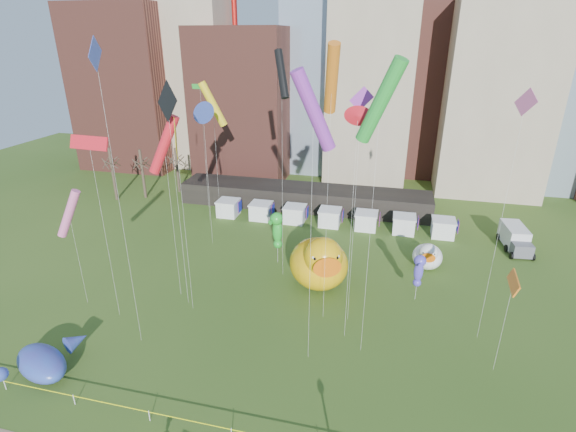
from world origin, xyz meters
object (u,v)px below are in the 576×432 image
(seahorse_green, at_px, (277,228))
(box_truck, at_px, (515,238))
(whale_inflatable, at_px, (44,361))
(big_duck, at_px, (320,262))
(seahorse_purple, at_px, (419,268))
(small_duck, at_px, (428,256))

(seahorse_green, height_order, box_truck, seahorse_green)
(box_truck, bearing_deg, seahorse_green, -164.27)
(seahorse_green, xyz_separation_m, whale_inflatable, (-13.11, -21.56, -3.40))
(big_duck, bearing_deg, seahorse_purple, -20.81)
(big_duck, distance_m, small_duck, 13.16)
(big_duck, relative_size, seahorse_green, 1.46)
(small_duck, relative_size, whale_inflatable, 0.69)
(small_duck, relative_size, seahorse_purple, 0.92)
(seahorse_green, relative_size, seahorse_purple, 1.25)
(small_duck, distance_m, seahorse_purple, 7.29)
(big_duck, height_order, box_truck, big_duck)
(small_duck, distance_m, seahorse_green, 17.28)
(small_duck, bearing_deg, box_truck, 39.36)
(seahorse_green, bearing_deg, box_truck, 45.86)
(box_truck, bearing_deg, small_duck, -149.13)
(big_duck, distance_m, box_truck, 26.56)
(big_duck, bearing_deg, small_duck, 10.96)
(seahorse_green, relative_size, box_truck, 0.96)
(small_duck, height_order, box_truck, small_duck)
(small_duck, bearing_deg, seahorse_purple, -98.31)
(small_duck, xyz_separation_m, seahorse_purple, (-1.38, -6.88, 1.99))
(whale_inflatable, distance_m, box_truck, 52.00)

